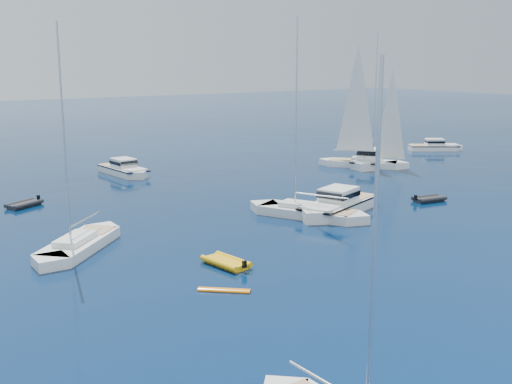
# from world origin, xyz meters

# --- Properties ---
(ground) EXTENTS (400.00, 400.00, 0.00)m
(ground) POSITION_xyz_m (0.00, 0.00, 0.00)
(ground) COLOR navy
(ground) RESTS_ON ground
(motor_cruiser_centre) EXTENTS (11.32, 6.62, 2.84)m
(motor_cruiser_centre) POSITION_xyz_m (4.19, 18.58, 0.00)
(motor_cruiser_centre) COLOR white
(motor_cruiser_centre) RESTS_ON ground
(motor_cruiser_far_r) EXTENTS (8.45, 7.06, 2.23)m
(motor_cruiser_far_r) POSITION_xyz_m (42.83, 38.82, 0.00)
(motor_cruiser_far_r) COLOR white
(motor_cruiser_far_r) RESTS_ON ground
(motor_cruiser_distant) EXTENTS (10.57, 8.73, 2.79)m
(motor_cruiser_distant) POSITION_xyz_m (24.62, 34.85, 0.00)
(motor_cruiser_distant) COLOR silver
(motor_cruiser_distant) RESTS_ON ground
(motor_cruiser_horizon) EXTENTS (3.51, 9.49, 2.44)m
(motor_cruiser_horizon) POSITION_xyz_m (-3.33, 46.83, 0.00)
(motor_cruiser_horizon) COLOR white
(motor_cruiser_horizon) RESTS_ON ground
(sailboat_mid_r) EXTENTS (7.70, 11.92, 17.24)m
(sailboat_mid_r) POSITION_xyz_m (1.23, 19.11, 0.00)
(sailboat_mid_r) COLOR silver
(sailboat_mid_r) RESTS_ON ground
(sailboat_mid_l) EXTENTS (9.94, 9.60, 16.13)m
(sailboat_mid_l) POSITION_xyz_m (-17.98, 21.19, 0.00)
(sailboat_mid_l) COLOR white
(sailboat_mid_l) RESTS_ON ground
(sailboat_sails_r) EXTENTS (9.69, 11.24, 17.40)m
(sailboat_sails_r) POSITION_xyz_m (23.55, 34.66, 0.00)
(sailboat_sails_r) COLOR white
(sailboat_sails_r) RESTS_ON ground
(tender_yellow) EXTENTS (2.42, 3.79, 0.95)m
(tender_yellow) POSITION_xyz_m (-11.39, 12.29, 0.00)
(tender_yellow) COLOR #F2B10E
(tender_yellow) RESTS_ON ground
(tender_grey_near) EXTENTS (3.53, 2.38, 0.95)m
(tender_grey_near) POSITION_xyz_m (14.51, 16.94, 0.00)
(tender_grey_near) COLOR black
(tender_grey_near) RESTS_ON ground
(tender_grey_far) EXTENTS (3.90, 3.23, 0.95)m
(tender_grey_far) POSITION_xyz_m (-17.45, 36.98, 0.00)
(tender_grey_far) COLOR black
(tender_grey_far) RESTS_ON ground
(kayak_orange) EXTENTS (2.61, 2.48, 0.30)m
(kayak_orange) POSITION_xyz_m (-13.97, 8.48, 0.00)
(kayak_orange) COLOR orange
(kayak_orange) RESTS_ON ground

